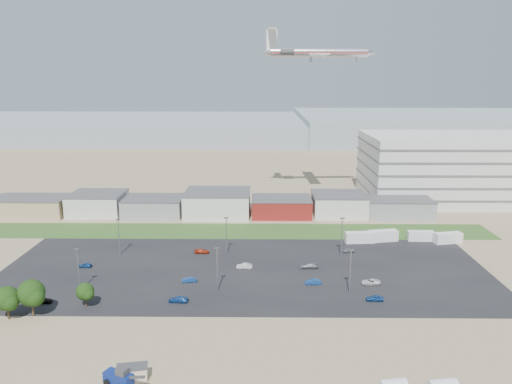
{
  "coord_description": "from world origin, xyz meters",
  "views": [
    {
      "loc": [
        9.18,
        -95.83,
        46.59
      ],
      "look_at": [
        7.84,
        22.0,
        19.37
      ],
      "focal_mm": 35.0,
      "sensor_mm": 36.0,
      "label": 1
    }
  ],
  "objects_px": {
    "parked_car_2": "(375,298)",
    "parked_car_6": "(202,251)",
    "box_trailer_a": "(359,237)",
    "parked_car_7": "(244,266)",
    "parked_car_0": "(371,282)",
    "parked_car_5": "(85,265)",
    "airliner": "(319,52)",
    "parked_car_4": "(189,280)",
    "parked_car_3": "(178,299)",
    "parked_car_1": "(313,282)",
    "parked_car_12": "(309,266)",
    "portable_shed": "(132,373)",
    "parked_car_10": "(43,300)",
    "telehandler": "(118,376)",
    "parked_car_8": "(349,251)"
  },
  "relations": [
    {
      "from": "parked_car_4",
      "to": "box_trailer_a",
      "type": "bearing_deg",
      "value": 115.88
    },
    {
      "from": "airliner",
      "to": "parked_car_3",
      "type": "height_order",
      "value": "airliner"
    },
    {
      "from": "portable_shed",
      "to": "box_trailer_a",
      "type": "height_order",
      "value": "box_trailer_a"
    },
    {
      "from": "airliner",
      "to": "parked_car_3",
      "type": "distance_m",
      "value": 112.49
    },
    {
      "from": "parked_car_4",
      "to": "parked_car_12",
      "type": "bearing_deg",
      "value": 100.54
    },
    {
      "from": "parked_car_5",
      "to": "parked_car_7",
      "type": "xyz_separation_m",
      "value": [
        40.05,
        -0.2,
        0.08
      ]
    },
    {
      "from": "parked_car_1",
      "to": "parked_car_6",
      "type": "height_order",
      "value": "parked_car_1"
    },
    {
      "from": "parked_car_2",
      "to": "parked_car_3",
      "type": "xyz_separation_m",
      "value": [
        -41.81,
        -1.07,
        -0.03
      ]
    },
    {
      "from": "airliner",
      "to": "parked_car_4",
      "type": "xyz_separation_m",
      "value": [
        -37.51,
        -79.87,
        -54.72
      ]
    },
    {
      "from": "parked_car_3",
      "to": "parked_car_10",
      "type": "height_order",
      "value": "parked_car_3"
    },
    {
      "from": "box_trailer_a",
      "to": "parked_car_7",
      "type": "xyz_separation_m",
      "value": [
        -32.5,
        -20.33,
        -0.89
      ]
    },
    {
      "from": "parked_car_1",
      "to": "parked_car_7",
      "type": "bearing_deg",
      "value": -124.59
    },
    {
      "from": "telehandler",
      "to": "parked_car_0",
      "type": "bearing_deg",
      "value": 64.43
    },
    {
      "from": "parked_car_1",
      "to": "parked_car_7",
      "type": "height_order",
      "value": "parked_car_7"
    },
    {
      "from": "telehandler",
      "to": "parked_car_5",
      "type": "xyz_separation_m",
      "value": [
        -22.22,
        48.79,
        -0.99
      ]
    },
    {
      "from": "telehandler",
      "to": "parked_car_6",
      "type": "relative_size",
      "value": 1.85
    },
    {
      "from": "parked_car_1",
      "to": "parked_car_8",
      "type": "distance_m",
      "value": 24.51
    },
    {
      "from": "parked_car_0",
      "to": "parked_car_4",
      "type": "distance_m",
      "value": 41.97
    },
    {
      "from": "box_trailer_a",
      "to": "parked_car_3",
      "type": "relative_size",
      "value": 1.97
    },
    {
      "from": "parked_car_0",
      "to": "portable_shed",
      "type": "bearing_deg",
      "value": -51.86
    },
    {
      "from": "parked_car_0",
      "to": "parked_car_12",
      "type": "relative_size",
      "value": 0.96
    },
    {
      "from": "parked_car_0",
      "to": "parked_car_12",
      "type": "distance_m",
      "value": 16.64
    },
    {
      "from": "telehandler",
      "to": "parked_car_6",
      "type": "height_order",
      "value": "telehandler"
    },
    {
      "from": "parked_car_0",
      "to": "parked_car_10",
      "type": "bearing_deg",
      "value": -83.2
    },
    {
      "from": "parked_car_3",
      "to": "parked_car_10",
      "type": "xyz_separation_m",
      "value": [
        -28.58,
        -0.74,
        -0.02
      ]
    },
    {
      "from": "parked_car_4",
      "to": "parked_car_1",
      "type": "bearing_deg",
      "value": 81.2
    },
    {
      "from": "parked_car_5",
      "to": "parked_car_7",
      "type": "bearing_deg",
      "value": 91.66
    },
    {
      "from": "parked_car_6",
      "to": "parked_car_1",
      "type": "bearing_deg",
      "value": -125.33
    },
    {
      "from": "portable_shed",
      "to": "parked_car_0",
      "type": "xyz_separation_m",
      "value": [
        45.46,
        37.72,
        -0.62
      ]
    },
    {
      "from": "parked_car_10",
      "to": "parked_car_12",
      "type": "xyz_separation_m",
      "value": [
        58.01,
        20.34,
        0.07
      ]
    },
    {
      "from": "box_trailer_a",
      "to": "parked_car_2",
      "type": "bearing_deg",
      "value": -99.98
    },
    {
      "from": "parked_car_0",
      "to": "parked_car_4",
      "type": "xyz_separation_m",
      "value": [
        -41.97,
        0.9,
        -0.03
      ]
    },
    {
      "from": "parked_car_3",
      "to": "parked_car_4",
      "type": "xyz_separation_m",
      "value": [
        0.86,
        10.64,
        -0.03
      ]
    },
    {
      "from": "parked_car_0",
      "to": "parked_car_7",
      "type": "height_order",
      "value": "parked_car_7"
    },
    {
      "from": "portable_shed",
      "to": "parked_car_4",
      "type": "distance_m",
      "value": 38.78
    },
    {
      "from": "parked_car_0",
      "to": "parked_car_2",
      "type": "relative_size",
      "value": 1.17
    },
    {
      "from": "portable_shed",
      "to": "telehandler",
      "type": "distance_m",
      "value": 2.25
    },
    {
      "from": "parked_car_1",
      "to": "parked_car_8",
      "type": "bearing_deg",
      "value": 147.16
    },
    {
      "from": "parked_car_10",
      "to": "parked_car_0",
      "type": "bearing_deg",
      "value": -85.7
    },
    {
      "from": "parked_car_2",
      "to": "parked_car_6",
      "type": "relative_size",
      "value": 0.92
    },
    {
      "from": "telehandler",
      "to": "parked_car_10",
      "type": "relative_size",
      "value": 1.86
    },
    {
      "from": "parked_car_8",
      "to": "parked_car_3",
      "type": "bearing_deg",
      "value": 119.95
    },
    {
      "from": "telehandler",
      "to": "parked_car_5",
      "type": "height_order",
      "value": "telehandler"
    },
    {
      "from": "box_trailer_a",
      "to": "parked_car_4",
      "type": "bearing_deg",
      "value": -151.17
    },
    {
      "from": "parked_car_0",
      "to": "parked_car_5",
      "type": "height_order",
      "value": "parked_car_0"
    },
    {
      "from": "parked_car_6",
      "to": "parked_car_10",
      "type": "xyz_separation_m",
      "value": [
        -30.08,
        -30.85,
        -0.01
      ]
    },
    {
      "from": "parked_car_4",
      "to": "parked_car_3",
      "type": "bearing_deg",
      "value": -11.51
    },
    {
      "from": "parked_car_4",
      "to": "parked_car_7",
      "type": "distance_m",
      "value": 15.24
    },
    {
      "from": "airliner",
      "to": "parked_car_6",
      "type": "height_order",
      "value": "airliner"
    },
    {
      "from": "telehandler",
      "to": "parked_car_2",
      "type": "height_order",
      "value": "telehandler"
    }
  ]
}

